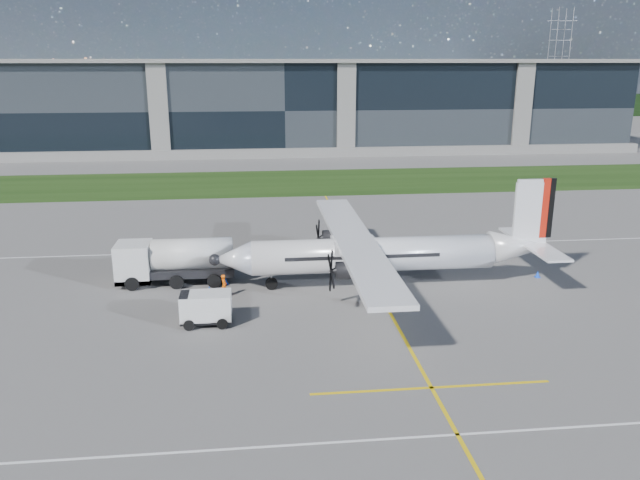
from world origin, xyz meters
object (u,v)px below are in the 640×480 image
at_px(safety_cone_tail, 538,274).
at_px(safety_cone_nose_stbd, 226,281).
at_px(safety_cone_nose_port, 220,297).
at_px(safety_cone_fwd, 209,290).
at_px(ground_crew_person, 224,284).
at_px(baggage_tug, 206,309).
at_px(turboprop_aircraft, 386,235).
at_px(fuel_tanker_truck, 167,261).
at_px(pylon_east, 558,62).
at_px(safety_cone_stbdwing, 341,236).

height_order(safety_cone_tail, safety_cone_nose_stbd, same).
distance_m(safety_cone_nose_port, safety_cone_fwd, 1.76).
distance_m(ground_crew_person, safety_cone_fwd, 1.50).
xyz_separation_m(baggage_tug, safety_cone_nose_port, (0.66, 3.65, -0.73)).
bearing_deg(safety_cone_nose_stbd, turboprop_aircraft, -7.29).
relative_size(fuel_tanker_truck, safety_cone_nose_stbd, 17.37).
relative_size(pylon_east, safety_cone_tail, 60.00).
xyz_separation_m(pylon_east, safety_cone_stbdwing, (-82.77, -129.39, -14.75)).
bearing_deg(safety_cone_fwd, fuel_tanker_truck, 142.33).
height_order(ground_crew_person, safety_cone_stbdwing, ground_crew_person).
bearing_deg(ground_crew_person, safety_cone_fwd, 46.04).
relative_size(ground_crew_person, safety_cone_nose_stbd, 3.66).
bearing_deg(pylon_east, safety_cone_stbdwing, -122.61).
height_order(pylon_east, baggage_tug, pylon_east).
distance_m(baggage_tug, safety_cone_tail, 24.49).
bearing_deg(turboprop_aircraft, safety_cone_tail, 2.15).
distance_m(fuel_tanker_truck, baggage_tug, 8.27).
height_order(pylon_east, fuel_tanker_truck, pylon_east).
bearing_deg(safety_cone_tail, fuel_tanker_truck, 176.44).
bearing_deg(ground_crew_person, fuel_tanker_truck, 46.15).
height_order(safety_cone_fwd, safety_cone_stbdwing, same).
height_order(fuel_tanker_truck, safety_cone_tail, fuel_tanker_truck).
height_order(ground_crew_person, safety_cone_nose_stbd, ground_crew_person).
bearing_deg(safety_cone_fwd, turboprop_aircraft, 1.22).
bearing_deg(fuel_tanker_truck, safety_cone_nose_port, -45.14).
distance_m(baggage_tug, ground_crew_person, 4.47).
xyz_separation_m(fuel_tanker_truck, safety_cone_tail, (27.01, -1.68, -1.38)).
xyz_separation_m(pylon_east, safety_cone_fwd, (-93.63, -141.76, -14.75)).
xyz_separation_m(safety_cone_fwd, safety_cone_nose_stbd, (1.05, 1.70, 0.00)).
bearing_deg(safety_cone_nose_port, pylon_east, 57.08).
distance_m(safety_cone_tail, safety_cone_fwd, 23.94).
relative_size(fuel_tanker_truck, safety_cone_tail, 17.37).
relative_size(fuel_tanker_truck, safety_cone_stbdwing, 17.37).
relative_size(pylon_east, safety_cone_nose_stbd, 60.00).
xyz_separation_m(turboprop_aircraft, baggage_tug, (-12.15, -5.46, -2.77)).
distance_m(safety_cone_fwd, safety_cone_nose_stbd, 2.00).
xyz_separation_m(safety_cone_tail, safety_cone_stbdwing, (-13.06, 11.67, 0.00)).
distance_m(turboprop_aircraft, baggage_tug, 13.61).
distance_m(turboprop_aircraft, safety_cone_tail, 12.13).
bearing_deg(safety_cone_nose_port, ground_crew_person, 72.33).
bearing_deg(turboprop_aircraft, safety_cone_stbdwing, 96.85).
bearing_deg(safety_cone_tail, pylon_east, 63.70).
bearing_deg(safety_cone_tail, safety_cone_nose_port, -174.43).
relative_size(baggage_tug, ground_crew_person, 1.78).
xyz_separation_m(fuel_tanker_truck, safety_cone_nose_port, (3.91, -3.93, -1.38)).
bearing_deg(pylon_east, safety_cone_nose_stbd, -123.47).
distance_m(pylon_east, safety_cone_stbdwing, 154.31).
relative_size(ground_crew_person, safety_cone_tail, 3.66).
bearing_deg(baggage_tug, turboprop_aircraft, 24.21).
distance_m(fuel_tanker_truck, safety_cone_nose_port, 5.71).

